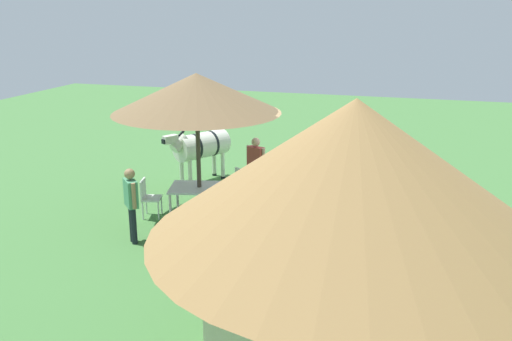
{
  "coord_description": "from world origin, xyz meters",
  "views": [
    {
      "loc": [
        -2.95,
        12.45,
        4.74
      ],
      "look_at": [
        0.61,
        0.42,
        1.0
      ],
      "focal_mm": 38.99,
      "sensor_mm": 36.0,
      "label": 1
    }
  ],
  "objects_px": {
    "patio_dining_table": "(199,190)",
    "striped_lounge_chair": "(409,199)",
    "zebra_nearest_camera": "(200,146)",
    "thatched_hut": "(350,224)",
    "patio_chair_near_lawn": "(238,185)",
    "shade_umbrella": "(196,93)",
    "patio_chair_west_end": "(209,214)",
    "standing_watcher": "(379,150)",
    "zebra_by_umbrella": "(407,197)",
    "patio_chair_east_end": "(148,195)",
    "guest_behind_table": "(256,162)",
    "guest_beside_umbrella": "(131,199)"
  },
  "relations": [
    {
      "from": "thatched_hut",
      "to": "patio_dining_table",
      "type": "bearing_deg",
      "value": -50.03
    },
    {
      "from": "striped_lounge_chair",
      "to": "zebra_nearest_camera",
      "type": "bearing_deg",
      "value": 75.02
    },
    {
      "from": "shade_umbrella",
      "to": "zebra_nearest_camera",
      "type": "distance_m",
      "value": 3.31
    },
    {
      "from": "patio_chair_west_end",
      "to": "striped_lounge_chair",
      "type": "height_order",
      "value": "patio_chair_west_end"
    },
    {
      "from": "standing_watcher",
      "to": "thatched_hut",
      "type": "bearing_deg",
      "value": 154.38
    },
    {
      "from": "thatched_hut",
      "to": "patio_chair_west_end",
      "type": "distance_m",
      "value": 5.28
    },
    {
      "from": "thatched_hut",
      "to": "patio_chair_near_lawn",
      "type": "height_order",
      "value": "thatched_hut"
    },
    {
      "from": "shade_umbrella",
      "to": "patio_chair_west_end",
      "type": "bearing_deg",
      "value": 121.62
    },
    {
      "from": "patio_dining_table",
      "to": "guest_behind_table",
      "type": "distance_m",
      "value": 1.85
    },
    {
      "from": "standing_watcher",
      "to": "zebra_by_umbrella",
      "type": "xyz_separation_m",
      "value": [
        -0.85,
        3.66,
        -0.0
      ]
    },
    {
      "from": "patio_dining_table",
      "to": "patio_chair_near_lawn",
      "type": "xyz_separation_m",
      "value": [
        -0.6,
        -1.04,
        -0.14
      ]
    },
    {
      "from": "striped_lounge_chair",
      "to": "zebra_by_umbrella",
      "type": "height_order",
      "value": "zebra_by_umbrella"
    },
    {
      "from": "patio_dining_table",
      "to": "zebra_nearest_camera",
      "type": "bearing_deg",
      "value": -68.7
    },
    {
      "from": "patio_dining_table",
      "to": "striped_lounge_chair",
      "type": "relative_size",
      "value": 1.71
    },
    {
      "from": "patio_dining_table",
      "to": "striped_lounge_chair",
      "type": "xyz_separation_m",
      "value": [
        -4.64,
        -1.94,
        -0.41
      ]
    },
    {
      "from": "patio_chair_east_end",
      "to": "zebra_nearest_camera",
      "type": "relative_size",
      "value": 0.46
    },
    {
      "from": "patio_dining_table",
      "to": "zebra_by_umbrella",
      "type": "bearing_deg",
      "value": 176.8
    },
    {
      "from": "patio_chair_west_end",
      "to": "guest_behind_table",
      "type": "xyz_separation_m",
      "value": [
        -0.25,
        -2.62,
        0.44
      ]
    },
    {
      "from": "standing_watcher",
      "to": "zebra_by_umbrella",
      "type": "bearing_deg",
      "value": 165.85
    },
    {
      "from": "patio_chair_east_end",
      "to": "guest_beside_umbrella",
      "type": "xyz_separation_m",
      "value": [
        -0.38,
        1.42,
        0.44
      ]
    },
    {
      "from": "zebra_nearest_camera",
      "to": "thatched_hut",
      "type": "bearing_deg",
      "value": 154.43
    },
    {
      "from": "striped_lounge_chair",
      "to": "zebra_by_umbrella",
      "type": "xyz_separation_m",
      "value": [
        0.03,
        2.2,
        0.78
      ]
    },
    {
      "from": "guest_beside_umbrella",
      "to": "guest_behind_table",
      "type": "distance_m",
      "value": 3.72
    },
    {
      "from": "patio_chair_west_end",
      "to": "standing_watcher",
      "type": "bearing_deg",
      "value": 23.09
    },
    {
      "from": "zebra_by_umbrella",
      "to": "zebra_nearest_camera",
      "type": "bearing_deg",
      "value": 35.28
    },
    {
      "from": "patio_chair_west_end",
      "to": "patio_chair_near_lawn",
      "type": "relative_size",
      "value": 1.0
    },
    {
      "from": "shade_umbrella",
      "to": "guest_behind_table",
      "type": "xyz_separation_m",
      "value": [
        -0.88,
        -1.6,
        -1.94
      ]
    },
    {
      "from": "patio_chair_west_end",
      "to": "guest_behind_table",
      "type": "height_order",
      "value": "guest_behind_table"
    },
    {
      "from": "shade_umbrella",
      "to": "striped_lounge_chair",
      "type": "height_order",
      "value": "shade_umbrella"
    },
    {
      "from": "patio_chair_near_lawn",
      "to": "striped_lounge_chair",
      "type": "relative_size",
      "value": 1.02
    },
    {
      "from": "zebra_by_umbrella",
      "to": "standing_watcher",
      "type": "bearing_deg",
      "value": -15.1
    },
    {
      "from": "shade_umbrella",
      "to": "patio_chair_east_end",
      "type": "relative_size",
      "value": 4.15
    },
    {
      "from": "guest_beside_umbrella",
      "to": "patio_chair_near_lawn",
      "type": "bearing_deg",
      "value": -69.45
    },
    {
      "from": "shade_umbrella",
      "to": "striped_lounge_chair",
      "type": "distance_m",
      "value": 5.68
    },
    {
      "from": "patio_chair_west_end",
      "to": "zebra_by_umbrella",
      "type": "bearing_deg",
      "value": -20.77
    },
    {
      "from": "thatched_hut",
      "to": "zebra_by_umbrella",
      "type": "xyz_separation_m",
      "value": [
        -0.63,
        -4.5,
        -1.1
      ]
    },
    {
      "from": "patio_chair_east_end",
      "to": "guest_behind_table",
      "type": "distance_m",
      "value": 2.83
    },
    {
      "from": "shade_umbrella",
      "to": "guest_beside_umbrella",
      "type": "bearing_deg",
      "value": 65.83
    },
    {
      "from": "patio_chair_east_end",
      "to": "patio_dining_table",
      "type": "bearing_deg",
      "value": 90.0
    },
    {
      "from": "patio_chair_near_lawn",
      "to": "striped_lounge_chair",
      "type": "height_order",
      "value": "patio_chair_near_lawn"
    },
    {
      "from": "standing_watcher",
      "to": "zebra_by_umbrella",
      "type": "distance_m",
      "value": 3.76
    },
    {
      "from": "striped_lounge_chair",
      "to": "zebra_by_umbrella",
      "type": "bearing_deg",
      "value": 170.28
    },
    {
      "from": "shade_umbrella",
      "to": "patio_chair_west_end",
      "type": "distance_m",
      "value": 2.66
    },
    {
      "from": "patio_chair_east_end",
      "to": "zebra_by_umbrella",
      "type": "bearing_deg",
      "value": 75.46
    },
    {
      "from": "guest_beside_umbrella",
      "to": "zebra_nearest_camera",
      "type": "relative_size",
      "value": 0.81
    },
    {
      "from": "standing_watcher",
      "to": "guest_behind_table",
      "type": "bearing_deg",
      "value": 94.87
    },
    {
      "from": "guest_beside_umbrella",
      "to": "zebra_by_umbrella",
      "type": "distance_m",
      "value": 5.59
    },
    {
      "from": "thatched_hut",
      "to": "patio_dining_table",
      "type": "relative_size",
      "value": 3.35
    },
    {
      "from": "patio_chair_near_lawn",
      "to": "thatched_hut",
      "type": "bearing_deg",
      "value": 150.23
    },
    {
      "from": "patio_chair_west_end",
      "to": "patio_chair_near_lawn",
      "type": "height_order",
      "value": "same"
    }
  ]
}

